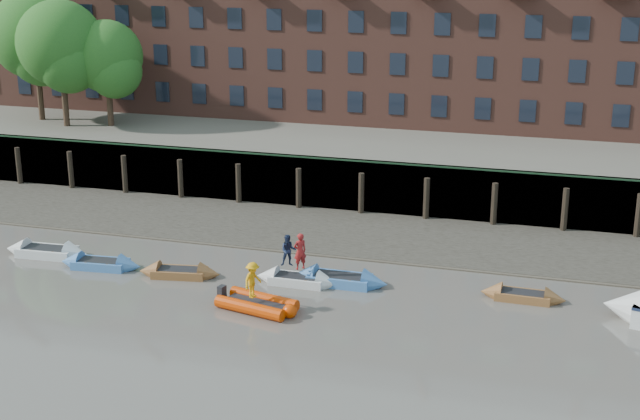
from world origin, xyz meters
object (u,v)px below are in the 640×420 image
at_px(rowboat_4, 339,280).
at_px(rowboat_2, 179,273).
at_px(person_rib_crew, 253,280).
at_px(person_rower_b, 288,250).
at_px(rowboat_1, 101,264).
at_px(rowboat_0, 47,252).
at_px(rowboat_6, 523,296).
at_px(rowboat_3, 297,280).
at_px(person_rower_a, 300,251).
at_px(rib_tender, 260,304).

bearing_deg(rowboat_4, rowboat_2, -171.43).
bearing_deg(person_rib_crew, person_rower_b, 9.60).
distance_m(rowboat_1, person_rower_b, 10.00).
bearing_deg(rowboat_0, rowboat_1, -15.63).
bearing_deg(rowboat_4, rowboat_6, 3.06).
distance_m(rowboat_4, person_rower_b, 2.88).
bearing_deg(rowboat_6, rowboat_0, -176.25).
bearing_deg(rowboat_3, person_rib_crew, -105.27).
xyz_separation_m(rowboat_3, person_rower_a, (0.15, -0.04, 1.52)).
bearing_deg(person_rib_crew, rib_tender, -63.35).
distance_m(rowboat_1, rowboat_4, 12.43).
xyz_separation_m(rib_tender, person_rower_a, (0.84, 3.46, 1.45)).
relative_size(rowboat_2, person_rower_a, 2.35).
xyz_separation_m(rowboat_1, rowboat_4, (12.37, 1.29, 0.02)).
bearing_deg(rowboat_4, rowboat_3, -165.39).
relative_size(rib_tender, person_rower_b, 2.49).
distance_m(rowboat_1, person_rower_a, 10.66).
distance_m(rowboat_3, person_rib_crew, 3.89).
height_order(rowboat_2, person_rib_crew, person_rib_crew).
distance_m(rowboat_0, rowboat_2, 8.08).
bearing_deg(rowboat_6, person_rower_b, -174.36).
bearing_deg(person_rib_crew, rowboat_6, -52.00).
xyz_separation_m(rowboat_0, rib_tender, (13.33, -3.53, 0.04)).
bearing_deg(person_rower_a, rowboat_0, -43.98).
bearing_deg(person_rib_crew, rowboat_2, 76.97).
relative_size(rowboat_0, rowboat_6, 1.22).
relative_size(person_rower_a, person_rower_b, 1.15).
bearing_deg(rib_tender, rowboat_1, 177.36).
height_order(rib_tender, person_rower_b, person_rower_b).
height_order(rowboat_0, person_rib_crew, person_rib_crew).
relative_size(rowboat_3, rib_tender, 1.07).
bearing_deg(rowboat_3, rowboat_6, 5.81).
xyz_separation_m(rowboat_2, rowboat_6, (16.73, 1.79, -0.01)).
relative_size(rowboat_0, person_rib_crew, 2.89).
xyz_separation_m(rowboat_1, rowboat_3, (10.38, 0.76, -0.01)).
bearing_deg(person_rower_b, rowboat_3, -42.36).
distance_m(rowboat_3, rib_tender, 3.57).
bearing_deg(rowboat_3, rib_tender, -100.89).
bearing_deg(rowboat_2, rowboat_1, 171.25).
height_order(person_rower_a, person_rib_crew, person_rower_a).
distance_m(rowboat_0, person_rower_b, 13.56).
height_order(rowboat_6, person_rower_b, person_rower_b).
height_order(rowboat_0, rowboat_2, rowboat_0).
relative_size(rowboat_0, rowboat_4, 1.01).
xyz_separation_m(rowboat_4, rowboat_6, (8.77, 0.53, -0.04)).
relative_size(rowboat_4, rowboat_6, 1.21).
relative_size(rowboat_2, rib_tender, 1.08).
height_order(rowboat_0, person_rower_a, person_rower_a).
bearing_deg(rowboat_2, rowboat_0, 165.45).
height_order(rowboat_6, rib_tender, rowboat_6).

